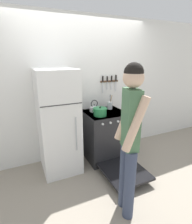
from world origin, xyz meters
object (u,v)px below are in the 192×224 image
at_px(refrigerator, 58,122).
at_px(dutch_oven_pot, 100,112).
at_px(stove_range, 105,136).
at_px(tea_kettle, 94,108).
at_px(person, 130,136).
at_px(utensil_jar, 110,105).

height_order(refrigerator, dutch_oven_pot, refrigerator).
distance_m(stove_range, dutch_oven_pot, 0.55).
bearing_deg(tea_kettle, person, -97.60).
bearing_deg(utensil_jar, person, -110.42).
relative_size(refrigerator, tea_kettle, 7.76).
relative_size(tea_kettle, utensil_jar, 0.77).
xyz_separation_m(refrigerator, tea_kettle, (0.70, 0.13, 0.12)).
relative_size(stove_range, tea_kettle, 6.34).
height_order(refrigerator, utensil_jar, refrigerator).
bearing_deg(utensil_jar, dutch_oven_pot, -141.43).
relative_size(tea_kettle, person, 0.12).
bearing_deg(dutch_oven_pot, refrigerator, 169.20).
height_order(refrigerator, tea_kettle, refrigerator).
bearing_deg(dutch_oven_pot, utensil_jar, 38.57).
distance_m(tea_kettle, person, 1.37).
bearing_deg(dutch_oven_pot, tea_kettle, 87.20).
distance_m(refrigerator, person, 1.34).
distance_m(refrigerator, tea_kettle, 0.72).
height_order(dutch_oven_pot, utensil_jar, utensil_jar).
height_order(tea_kettle, person, person).
bearing_deg(person, dutch_oven_pot, 6.27).
height_order(dutch_oven_pot, person, person).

